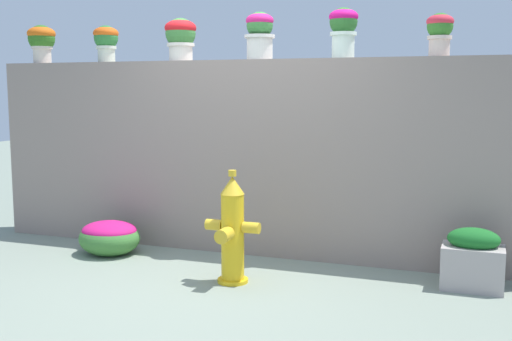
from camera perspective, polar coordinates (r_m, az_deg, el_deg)
ground_plane at (r=5.16m, az=-4.51°, el=-10.59°), size 24.00×24.00×0.00m
stone_wall at (r=6.09m, az=0.29°, el=1.19°), size 5.71×0.35×1.87m
potted_plant_0 at (r=7.29m, az=-18.90°, el=11.18°), size 0.30×0.30×0.41m
potted_plant_1 at (r=6.86m, az=-13.47°, el=11.49°), size 0.26×0.26×0.38m
potted_plant_2 at (r=6.37m, az=-6.87°, el=12.08°), size 0.31×0.31×0.42m
potted_plant_3 at (r=6.03m, az=0.34°, el=12.45°), size 0.29×0.29×0.44m
potted_plant_4 at (r=5.81m, az=7.95°, el=12.78°), size 0.26×0.26×0.45m
potted_plant_5 at (r=5.74m, az=16.36°, el=12.14°), size 0.23×0.23×0.37m
fire_hydrant at (r=5.18m, az=-2.18°, el=-5.55°), size 0.47×0.38×0.94m
flower_bush_left at (r=6.29m, az=-13.17°, el=-5.81°), size 0.60×0.54×0.34m
planter_box at (r=5.35m, az=19.09°, el=-7.68°), size 0.48×0.32×0.50m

